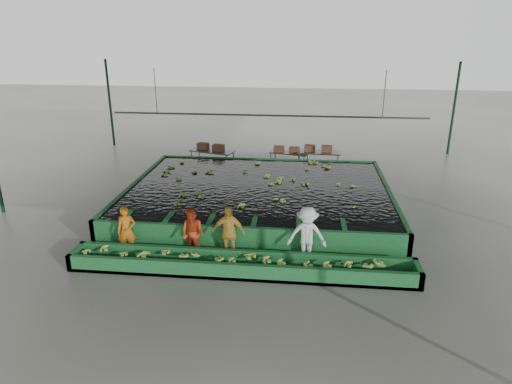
# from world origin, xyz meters

# --- Properties ---
(ground) EXTENTS (80.00, 80.00, 0.00)m
(ground) POSITION_xyz_m (0.00, 0.00, 0.00)
(ground) COLOR slate
(ground) RESTS_ON ground
(shed_roof) EXTENTS (20.00, 22.00, 0.04)m
(shed_roof) POSITION_xyz_m (0.00, 0.00, 5.00)
(shed_roof) COLOR slate
(shed_roof) RESTS_ON shed_posts
(shed_posts) EXTENTS (20.00, 22.00, 5.00)m
(shed_posts) POSITION_xyz_m (0.00, 0.00, 2.50)
(shed_posts) COLOR black
(shed_posts) RESTS_ON ground
(flotation_tank) EXTENTS (10.00, 8.00, 0.90)m
(flotation_tank) POSITION_xyz_m (0.00, 1.50, 0.45)
(flotation_tank) COLOR #1A5F2C
(flotation_tank) RESTS_ON ground
(tank_water) EXTENTS (9.70, 7.70, 0.00)m
(tank_water) POSITION_xyz_m (0.00, 1.50, 0.85)
(tank_water) COLOR black
(tank_water) RESTS_ON flotation_tank
(sorting_trough) EXTENTS (10.00, 1.00, 0.50)m
(sorting_trough) POSITION_xyz_m (0.00, -3.60, 0.25)
(sorting_trough) COLOR #1A5F2C
(sorting_trough) RESTS_ON ground
(cableway_rail) EXTENTS (0.08, 0.08, 14.00)m
(cableway_rail) POSITION_xyz_m (0.00, 5.00, 3.00)
(cableway_rail) COLOR #59605B
(cableway_rail) RESTS_ON shed_roof
(rail_hanger_left) EXTENTS (0.04, 0.04, 2.00)m
(rail_hanger_left) POSITION_xyz_m (-5.00, 5.00, 4.00)
(rail_hanger_left) COLOR #59605B
(rail_hanger_left) RESTS_ON shed_roof
(rail_hanger_right) EXTENTS (0.04, 0.04, 2.00)m
(rail_hanger_right) POSITION_xyz_m (5.00, 5.00, 4.00)
(rail_hanger_right) COLOR #59605B
(rail_hanger_right) RESTS_ON shed_roof
(worker_a) EXTENTS (0.65, 0.53, 1.54)m
(worker_a) POSITION_xyz_m (-3.65, -2.80, 0.77)
(worker_a) COLOR #CA6614
(worker_a) RESTS_ON ground
(worker_b) EXTENTS (0.93, 0.84, 1.58)m
(worker_b) POSITION_xyz_m (-1.58, -2.80, 0.79)
(worker_b) COLOR #C43D18
(worker_b) RESTS_ON ground
(worker_c) EXTENTS (1.01, 0.43, 1.72)m
(worker_c) POSITION_xyz_m (-0.48, -2.80, 0.86)
(worker_c) COLOR gold
(worker_c) RESTS_ON ground
(worker_d) EXTENTS (1.16, 0.68, 1.78)m
(worker_d) POSITION_xyz_m (1.86, -2.80, 0.89)
(worker_d) COLOR white
(worker_d) RESTS_ON ground
(packing_table_left) EXTENTS (2.32, 1.47, 0.98)m
(packing_table_left) POSITION_xyz_m (-2.80, 6.35, 0.49)
(packing_table_left) COLOR #59605B
(packing_table_left) RESTS_ON ground
(packing_table_mid) EXTENTS (2.01, 1.21, 0.86)m
(packing_table_mid) POSITION_xyz_m (0.97, 6.88, 0.43)
(packing_table_mid) COLOR #59605B
(packing_table_mid) RESTS_ON ground
(packing_table_right) EXTENTS (2.14, 0.97, 0.95)m
(packing_table_right) POSITION_xyz_m (2.41, 6.77, 0.48)
(packing_table_right) COLOR #59605B
(packing_table_right) RESTS_ON ground
(box_stack_left) EXTENTS (1.43, 0.75, 0.30)m
(box_stack_left) POSITION_xyz_m (-2.89, 6.45, 0.98)
(box_stack_left) COLOR brown
(box_stack_left) RESTS_ON packing_table_left
(box_stack_mid) EXTENTS (1.30, 0.55, 0.27)m
(box_stack_mid) POSITION_xyz_m (0.84, 6.90, 0.86)
(box_stack_mid) COLOR brown
(box_stack_mid) RESTS_ON packing_table_mid
(box_stack_right) EXTENTS (1.37, 0.45, 0.29)m
(box_stack_right) POSITION_xyz_m (2.39, 6.84, 0.96)
(box_stack_right) COLOR brown
(box_stack_right) RESTS_ON packing_table_right
(floating_bananas) EXTENTS (9.17, 6.25, 0.12)m
(floating_bananas) POSITION_xyz_m (0.00, 2.30, 0.85)
(floating_bananas) COLOR #93B140
(floating_bananas) RESTS_ON tank_water
(trough_bananas) EXTENTS (8.98, 0.60, 0.12)m
(trough_bananas) POSITION_xyz_m (0.00, -3.60, 0.40)
(trough_bananas) COLOR #93B140
(trough_bananas) RESTS_ON sorting_trough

